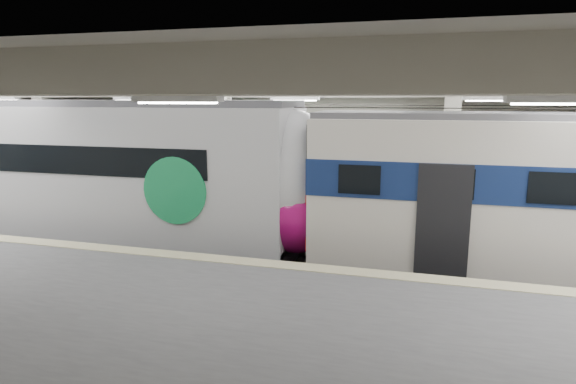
% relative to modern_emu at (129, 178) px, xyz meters
% --- Properties ---
extents(station_hall, '(36.00, 24.00, 5.75)m').
position_rel_modern_emu_xyz_m(station_hall, '(5.12, -1.74, 0.84)').
color(station_hall, black).
rests_on(station_hall, ground).
extents(modern_emu, '(15.43, 3.18, 4.90)m').
position_rel_modern_emu_xyz_m(modern_emu, '(0.00, 0.00, 0.00)').
color(modern_emu, silver).
rests_on(modern_emu, ground).
extents(far_train, '(13.49, 2.89, 4.32)m').
position_rel_modern_emu_xyz_m(far_train, '(1.45, 5.50, -0.17)').
color(far_train, silver).
rests_on(far_train, ground).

